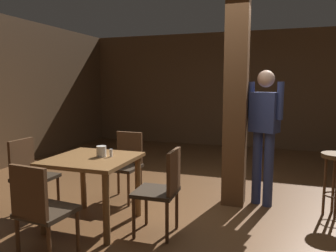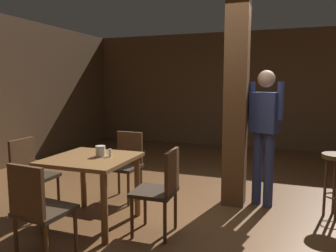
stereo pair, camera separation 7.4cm
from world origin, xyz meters
name	(u,v)px [view 2 (the right image)]	position (x,y,z in m)	size (l,w,h in m)	color
ground_plane	(202,214)	(0.00, 0.00, 0.00)	(10.80, 10.80, 0.00)	brown
wall_back	(247,90)	(0.00, 4.50, 1.40)	(8.00, 0.10, 2.80)	brown
pillar	(236,96)	(0.30, 0.49, 1.40)	(0.28, 0.28, 2.80)	brown
dining_table	(92,169)	(-1.08, -0.66, 0.62)	(0.89, 0.89, 0.76)	brown
chair_north	(126,162)	(-1.11, 0.20, 0.51)	(0.44, 0.44, 0.89)	#2D2319
chair_south	(38,207)	(-1.06, -1.53, 0.51)	(0.46, 0.46, 0.89)	#2D2319
chair_east	(161,187)	(-0.27, -0.66, 0.51)	(0.43, 0.43, 0.89)	#2D2319
chair_west	(31,172)	(-1.95, -0.64, 0.51)	(0.42, 0.42, 0.89)	#2D2319
napkin_cup	(101,151)	(-1.01, -0.60, 0.82)	(0.11, 0.11, 0.12)	beige
salt_shaker	(110,153)	(-0.90, -0.57, 0.80)	(0.03, 0.03, 0.09)	silver
standing_person	(264,128)	(0.66, 0.56, 1.00)	(0.46, 0.32, 1.72)	navy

